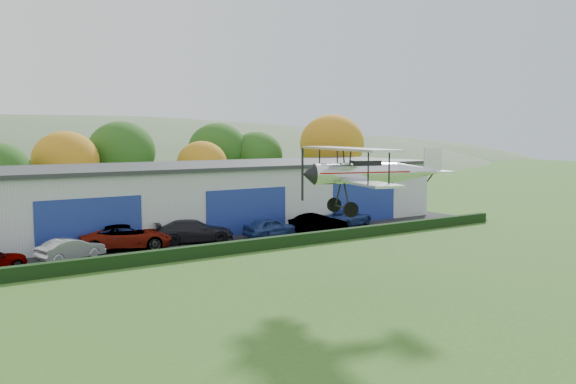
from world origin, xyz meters
TOP-DOWN VIEW (x-y plane):
  - ground at (0.00, 0.00)m, footprint 300.00×300.00m
  - apron at (3.00, 21.00)m, footprint 48.00×9.00m
  - hedge at (3.00, 16.20)m, footprint 46.00×0.60m
  - hangar at (5.00, 27.98)m, footprint 40.60×12.60m
  - tree_belt at (0.85, 40.62)m, footprint 75.70×13.22m
  - car_1 at (-8.82, 19.88)m, footprint 4.38×2.63m
  - car_2 at (-4.84, 21.29)m, footprint 6.52×4.15m
  - car_3 at (0.11, 21.14)m, footprint 6.00×3.80m
  - car_4 at (5.81, 19.84)m, footprint 4.47×2.08m
  - car_5 at (9.94, 19.40)m, footprint 4.82×2.38m
  - car_6 at (14.27, 20.93)m, footprint 5.34×3.52m
  - biplane at (1.33, 4.06)m, footprint 7.60×8.61m

SIDE VIEW (x-z plane):
  - ground at x=0.00m, z-range 0.00..0.00m
  - apron at x=3.00m, z-range 0.00..0.05m
  - hedge at x=3.00m, z-range 0.00..0.80m
  - car_1 at x=-8.82m, z-range 0.05..1.41m
  - car_6 at x=14.27m, z-range 0.05..1.41m
  - car_4 at x=5.81m, z-range 0.05..1.53m
  - car_5 at x=9.94m, z-range 0.05..1.57m
  - car_3 at x=0.11m, z-range 0.05..1.67m
  - car_2 at x=-4.84m, z-range 0.05..1.73m
  - hangar at x=5.00m, z-range 0.01..5.31m
  - tree_belt at x=0.85m, z-range 0.55..10.67m
  - biplane at x=1.33m, z-range 4.40..7.62m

